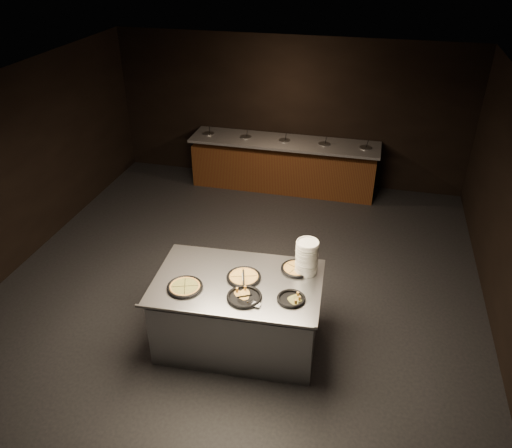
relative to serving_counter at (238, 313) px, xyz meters
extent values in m
cube|color=black|center=(-0.30, 0.89, -0.46)|extent=(7.00, 8.00, 0.01)
cube|color=black|center=(-0.30, 0.89, 2.45)|extent=(7.00, 8.00, 0.01)
cube|color=black|center=(-0.30, 4.89, 0.99)|extent=(7.00, 0.01, 2.90)
cube|color=black|center=(-3.80, 0.89, 0.99)|extent=(0.01, 8.00, 2.90)
cube|color=#4D2E12|center=(-0.30, 4.46, -0.03)|extent=(3.60, 0.75, 0.85)
cube|color=slate|center=(-0.30, 4.46, 0.52)|extent=(3.70, 0.83, 0.05)
cube|color=#3C210D|center=(-0.30, 4.46, -0.42)|extent=(3.60, 0.69, 0.08)
cylinder|color=#B5B7BC|center=(-1.85, 4.46, 0.52)|extent=(0.22, 0.22, 0.08)
cylinder|color=#4E6628|center=(-1.85, 4.46, 0.55)|extent=(0.19, 0.19, 0.02)
cylinder|color=black|center=(-1.82, 4.44, 0.63)|extent=(0.04, 0.10, 0.19)
cylinder|color=#B5B7BC|center=(-1.07, 4.46, 0.52)|extent=(0.22, 0.22, 0.08)
cylinder|color=#4E6628|center=(-1.07, 4.46, 0.55)|extent=(0.19, 0.19, 0.02)
cylinder|color=black|center=(-1.04, 4.44, 0.63)|extent=(0.04, 0.10, 0.19)
cylinder|color=#B5B7BC|center=(-0.30, 4.46, 0.52)|extent=(0.22, 0.22, 0.08)
cylinder|color=#4E6628|center=(-0.30, 4.46, 0.55)|extent=(0.19, 0.19, 0.02)
cylinder|color=black|center=(-0.27, 4.44, 0.63)|extent=(0.04, 0.10, 0.19)
cylinder|color=#B5B7BC|center=(0.48, 4.46, 0.52)|extent=(0.22, 0.22, 0.08)
cylinder|color=#4E6628|center=(0.48, 4.46, 0.55)|extent=(0.19, 0.19, 0.02)
cylinder|color=black|center=(0.51, 4.44, 0.63)|extent=(0.04, 0.10, 0.19)
cylinder|color=#B5B7BC|center=(1.25, 4.46, 0.52)|extent=(0.22, 0.22, 0.08)
cylinder|color=#4E6628|center=(1.25, 4.46, 0.55)|extent=(0.19, 0.19, 0.02)
cylinder|color=black|center=(1.28, 4.44, 0.63)|extent=(0.04, 0.10, 0.19)
cube|color=#B5B7BC|center=(0.00, 0.00, -0.03)|extent=(1.99, 1.29, 0.87)
cube|color=#B5B7BC|center=(0.00, 0.00, 0.48)|extent=(2.08, 1.37, 0.04)
cylinder|color=#B5B7BC|center=(0.00, -0.63, 0.48)|extent=(2.01, 0.16, 0.04)
cylinder|color=silver|center=(0.77, 0.38, 0.72)|extent=(0.27, 0.27, 0.44)
cylinder|color=black|center=(-0.56, -0.28, 0.51)|extent=(0.40, 0.40, 0.01)
torus|color=black|center=(-0.56, -0.28, 0.53)|extent=(0.42, 0.42, 0.04)
torus|color=#995D27|center=(-0.56, -0.28, 0.53)|extent=(0.36, 0.36, 0.03)
cylinder|color=#AD9045|center=(-0.56, -0.28, 0.53)|extent=(0.32, 0.32, 0.02)
cube|color=black|center=(-0.56, -0.28, 0.53)|extent=(0.11, 0.30, 0.00)
cube|color=black|center=(-0.56, -0.28, 0.53)|extent=(0.30, 0.11, 0.00)
cylinder|color=black|center=(0.06, 0.07, 0.51)|extent=(0.39, 0.39, 0.01)
torus|color=black|center=(0.06, 0.07, 0.53)|extent=(0.42, 0.42, 0.04)
torus|color=#995D27|center=(0.06, 0.07, 0.53)|extent=(0.36, 0.36, 0.03)
cylinder|color=gold|center=(0.06, 0.07, 0.53)|extent=(0.31, 0.31, 0.02)
cube|color=black|center=(0.06, 0.07, 0.53)|extent=(0.10, 0.30, 0.00)
cube|color=black|center=(0.06, 0.07, 0.53)|extent=(0.30, 0.10, 0.00)
cylinder|color=black|center=(0.65, 0.39, 0.51)|extent=(0.36, 0.36, 0.01)
torus|color=black|center=(0.65, 0.39, 0.53)|extent=(0.39, 0.39, 0.04)
torus|color=#995D27|center=(0.65, 0.39, 0.53)|extent=(0.32, 0.32, 0.03)
cylinder|color=gold|center=(0.65, 0.39, 0.53)|extent=(0.28, 0.28, 0.02)
cube|color=black|center=(0.65, 0.39, 0.53)|extent=(0.25, 0.13, 0.00)
cube|color=black|center=(0.65, 0.39, 0.53)|extent=(0.13, 0.25, 0.00)
cylinder|color=black|center=(0.16, -0.29, 0.51)|extent=(0.38, 0.38, 0.01)
torus|color=black|center=(0.16, -0.29, 0.53)|extent=(0.41, 0.41, 0.04)
cylinder|color=black|center=(0.69, -0.19, 0.51)|extent=(0.30, 0.30, 0.01)
torus|color=black|center=(0.69, -0.19, 0.53)|extent=(0.33, 0.33, 0.04)
cube|color=#B5B7BC|center=(0.03, 0.09, 0.53)|extent=(0.12, 0.13, 0.00)
cylinder|color=black|center=(0.09, -0.05, 0.60)|extent=(0.08, 0.19, 0.13)
cylinder|color=#B5B7BC|center=(0.06, 0.02, 0.55)|extent=(0.04, 0.10, 0.08)
cube|color=#B5B7BC|center=(0.33, -0.39, 0.53)|extent=(0.11, 0.10, 0.00)
cylinder|color=black|center=(0.18, -0.36, 0.59)|extent=(0.18, 0.06, 0.11)
cylinder|color=#B5B7BC|center=(0.25, -0.38, 0.55)|extent=(0.09, 0.03, 0.07)
camera|label=1|loc=(1.34, -4.56, 4.16)|focal=35.00mm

